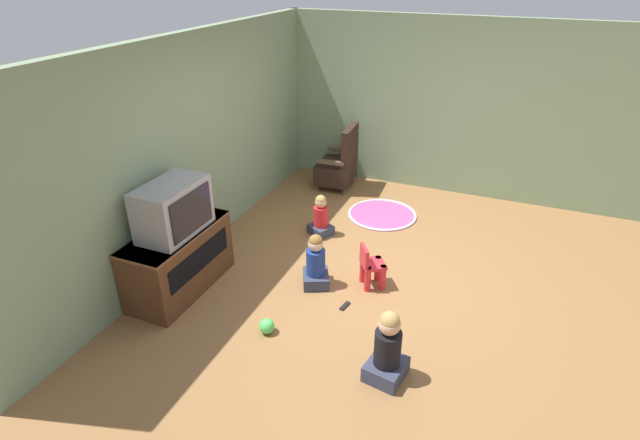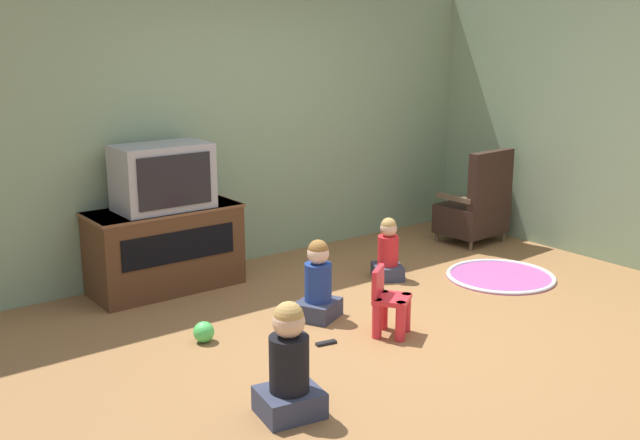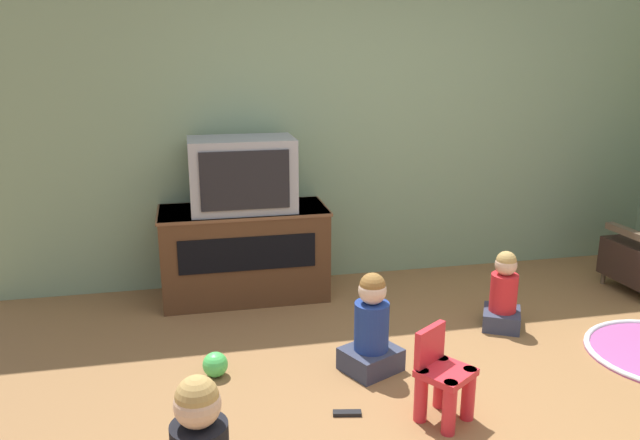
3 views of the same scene
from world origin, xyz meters
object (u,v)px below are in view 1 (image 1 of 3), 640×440
at_px(child_watching_center, 316,263).
at_px(remote_control, 345,306).
at_px(yellow_kid_chair, 371,268).
at_px(black_armchair, 339,165).
at_px(toy_ball, 267,326).
at_px(television, 173,209).
at_px(child_watching_left, 321,218).
at_px(child_watching_right, 387,350).
at_px(tv_cabinet, 179,259).

xyz_separation_m(child_watching_center, remote_control, (-0.26, -0.43, -0.26)).
relative_size(yellow_kid_chair, child_watching_center, 0.80).
relative_size(black_armchair, toy_ball, 6.52).
xyz_separation_m(television, child_watching_center, (0.62, -1.27, -0.70)).
bearing_deg(child_watching_left, black_armchair, -49.73).
bearing_deg(child_watching_left, child_watching_center, 138.13).
height_order(black_armchair, child_watching_right, black_armchair).
bearing_deg(child_watching_right, television, 89.98).
bearing_deg(tv_cabinet, television, -90.00).
relative_size(black_armchair, child_watching_center, 1.57).
distance_m(television, black_armchair, 3.27).
bearing_deg(black_armchair, toy_ball, 5.67).
bearing_deg(toy_ball, remote_control, -39.98).
bearing_deg(television, toy_ball, -104.21).
xyz_separation_m(child_watching_left, child_watching_center, (-1.05, -0.38, 0.03)).
bearing_deg(television, black_armchair, -10.38).
bearing_deg(child_watching_left, remote_control, 150.15).
relative_size(television, black_armchair, 0.79).
relative_size(tv_cabinet, child_watching_center, 2.04).
height_order(television, child_watching_center, television).
distance_m(child_watching_center, toy_ball, 0.94).
height_order(television, child_watching_right, television).
relative_size(black_armchair, child_watching_left, 1.76).
bearing_deg(yellow_kid_chair, black_armchair, -6.15).
height_order(tv_cabinet, black_armchair, black_armchair).
height_order(tv_cabinet, toy_ball, tv_cabinet).
height_order(child_watching_left, child_watching_right, child_watching_right).
bearing_deg(black_armchair, television, -14.19).
relative_size(toy_ball, remote_control, 0.96).
height_order(tv_cabinet, child_watching_center, tv_cabinet).
relative_size(tv_cabinet, child_watching_left, 2.29).
distance_m(tv_cabinet, yellow_kid_chair, 2.05).
xyz_separation_m(black_armchair, child_watching_center, (-2.54, -0.70, -0.10)).
bearing_deg(tv_cabinet, black_armchair, -10.88).
xyz_separation_m(television, black_armchair, (3.16, -0.58, -0.60)).
distance_m(tv_cabinet, remote_control, 1.81).
bearing_deg(child_watching_center, black_armchair, -10.60).
xyz_separation_m(child_watching_center, child_watching_right, (-1.02, -1.08, 0.03)).
relative_size(tv_cabinet, television, 1.65).
relative_size(television, yellow_kid_chair, 1.56).
bearing_deg(child_watching_right, black_armchair, 36.10).
xyz_separation_m(tv_cabinet, toy_ball, (-0.29, -1.19, -0.29)).
relative_size(black_armchair, child_watching_right, 1.43).
distance_m(yellow_kid_chair, child_watching_left, 1.26).
distance_m(yellow_kid_chair, child_watching_center, 0.60).
bearing_deg(toy_ball, television, 75.79).
bearing_deg(child_watching_right, tv_cabinet, 90.09).
relative_size(television, child_watching_left, 1.39).
distance_m(child_watching_left, remote_control, 1.56).
xyz_separation_m(black_armchair, remote_control, (-2.80, -1.13, -0.36)).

